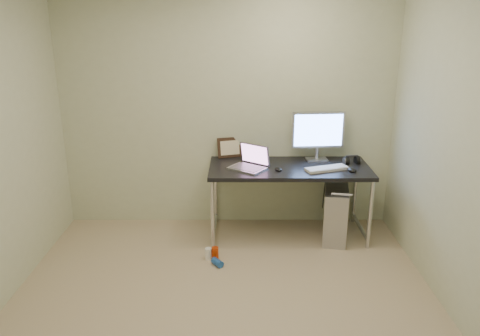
% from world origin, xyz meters
% --- Properties ---
extents(floor, '(3.50, 3.50, 0.00)m').
position_xyz_m(floor, '(0.00, 0.00, 0.00)').
color(floor, tan).
rests_on(floor, ground).
extents(wall_back, '(3.50, 0.02, 2.50)m').
position_xyz_m(wall_back, '(0.00, 1.75, 1.25)').
color(wall_back, beige).
rests_on(wall_back, ground).
extents(wall_right, '(0.02, 3.50, 2.50)m').
position_xyz_m(wall_right, '(1.75, 0.00, 1.25)').
color(wall_right, beige).
rests_on(wall_right, ground).
extents(desk, '(1.62, 0.71, 0.75)m').
position_xyz_m(desk, '(0.63, 1.40, 0.67)').
color(desk, black).
rests_on(desk, ground).
extents(tower_computer, '(0.33, 0.56, 0.58)m').
position_xyz_m(tower_computer, '(1.11, 1.31, 0.28)').
color(tower_computer, '#A5A4A9').
rests_on(tower_computer, ground).
extents(cable_a, '(0.01, 0.16, 0.69)m').
position_xyz_m(cable_a, '(1.06, 1.70, 0.40)').
color(cable_a, black).
rests_on(cable_a, ground).
extents(cable_b, '(0.02, 0.11, 0.71)m').
position_xyz_m(cable_b, '(1.15, 1.68, 0.38)').
color(cable_b, black).
rests_on(cable_b, ground).
extents(can_red, '(0.07, 0.07, 0.12)m').
position_xyz_m(can_red, '(-0.10, 0.86, 0.06)').
color(can_red, '#BE3209').
rests_on(can_red, ground).
extents(can_white, '(0.06, 0.06, 0.12)m').
position_xyz_m(can_white, '(-0.17, 0.85, 0.06)').
color(can_white, white).
rests_on(can_white, ground).
extents(can_blue, '(0.12, 0.13, 0.07)m').
position_xyz_m(can_blue, '(-0.08, 0.73, 0.03)').
color(can_blue, '#1F50A8').
rests_on(can_blue, ground).
extents(laptop, '(0.43, 0.42, 0.23)m').
position_xyz_m(laptop, '(0.23, 1.35, 0.80)').
color(laptop, silver).
rests_on(laptop, desk).
extents(monitor, '(0.55, 0.18, 0.52)m').
position_xyz_m(monitor, '(0.94, 1.62, 1.05)').
color(monitor, silver).
rests_on(monitor, desk).
extents(keyboard, '(0.45, 0.28, 0.03)m').
position_xyz_m(keyboard, '(0.99, 1.29, 0.76)').
color(keyboard, silver).
rests_on(keyboard, desk).
extents(mouse_right, '(0.10, 0.13, 0.04)m').
position_xyz_m(mouse_right, '(1.23, 1.25, 0.77)').
color(mouse_right, black).
rests_on(mouse_right, desk).
extents(mouse_left, '(0.09, 0.12, 0.04)m').
position_xyz_m(mouse_left, '(0.51, 1.28, 0.77)').
color(mouse_left, black).
rests_on(mouse_left, desk).
extents(headphones, '(0.17, 0.10, 0.11)m').
position_xyz_m(headphones, '(1.28, 1.50, 0.78)').
color(headphones, black).
rests_on(headphones, desk).
extents(picture_frame, '(0.28, 0.15, 0.22)m').
position_xyz_m(picture_frame, '(0.03, 1.73, 0.86)').
color(picture_frame, black).
rests_on(picture_frame, desk).
extents(webcam, '(0.04, 0.03, 0.12)m').
position_xyz_m(webcam, '(0.20, 1.66, 0.84)').
color(webcam, silver).
rests_on(webcam, desk).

